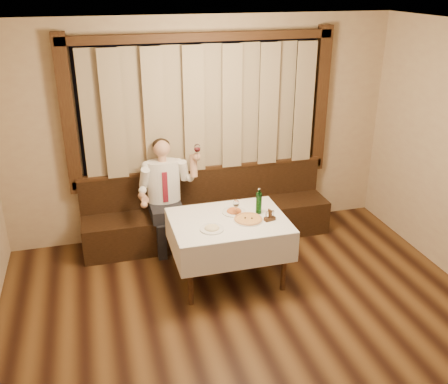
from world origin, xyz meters
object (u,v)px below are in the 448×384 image
object	(u,v)px
banquette	(208,216)
cruet_caddy	(270,217)
green_bottle	(259,203)
pizza	(248,219)
pasta_cream	(212,227)
pasta_red	(234,210)
seated_man	(165,187)
dining_table	(229,228)

from	to	relation	value
banquette	cruet_caddy	bearing A→B (deg)	-69.94
green_bottle	pizza	bearing A→B (deg)	-139.67
cruet_caddy	pasta_cream	bearing A→B (deg)	171.15
banquette	pasta_red	bearing A→B (deg)	-83.29
banquette	green_bottle	bearing A→B (deg)	-69.11
seated_man	pasta_red	bearing A→B (deg)	-50.27
pizza	cruet_caddy	bearing A→B (deg)	-15.32
pasta_red	pasta_cream	world-z (taller)	pasta_red
pasta_cream	seated_man	xyz separation A→B (m)	(-0.32, 1.12, 0.03)
green_bottle	pasta_red	bearing A→B (deg)	162.92
banquette	dining_table	distance (m)	1.08
green_bottle	cruet_caddy	size ratio (longest dim) A/B	2.31
banquette	green_bottle	distance (m)	1.18
dining_table	cruet_caddy	bearing A→B (deg)	-18.09
banquette	pasta_cream	xyz separation A→B (m)	(-0.24, -1.21, 0.48)
dining_table	pasta_red	size ratio (longest dim) A/B	4.70
pasta_cream	pasta_red	bearing A→B (deg)	44.17
banquette	cruet_caddy	size ratio (longest dim) A/B	24.67
dining_table	green_bottle	world-z (taller)	green_bottle
dining_table	seated_man	world-z (taller)	seated_man
seated_man	cruet_caddy	bearing A→B (deg)	-47.70
pizza	cruet_caddy	xyz separation A→B (m)	(0.23, -0.06, 0.03)
banquette	pizza	distance (m)	1.21
green_bottle	cruet_caddy	world-z (taller)	green_bottle
banquette	pasta_red	xyz separation A→B (m)	(0.10, -0.88, 0.48)
pasta_red	green_bottle	xyz separation A→B (m)	(0.26, -0.08, 0.09)
cruet_caddy	dining_table	bearing A→B (deg)	149.11
pasta_red	seated_man	world-z (taller)	seated_man
green_bottle	banquette	bearing A→B (deg)	110.89
banquette	green_bottle	xyz separation A→B (m)	(0.37, -0.96, 0.57)
pasta_cream	seated_man	world-z (taller)	seated_man
dining_table	pasta_red	distance (m)	0.23
dining_table	seated_man	xyz separation A→B (m)	(-0.55, 0.93, 0.17)
green_bottle	cruet_caddy	bearing A→B (deg)	-73.99
dining_table	pasta_red	world-z (taller)	pasta_red
cruet_caddy	seated_man	world-z (taller)	seated_man
dining_table	pizza	bearing A→B (deg)	-21.14
banquette	pizza	bearing A→B (deg)	-79.77
dining_table	green_bottle	distance (m)	0.44
pizza	pasta_cream	xyz separation A→B (m)	(-0.43, -0.11, 0.02)
green_bottle	cruet_caddy	distance (m)	0.23
pizza	seated_man	xyz separation A→B (m)	(-0.75, 1.01, 0.05)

